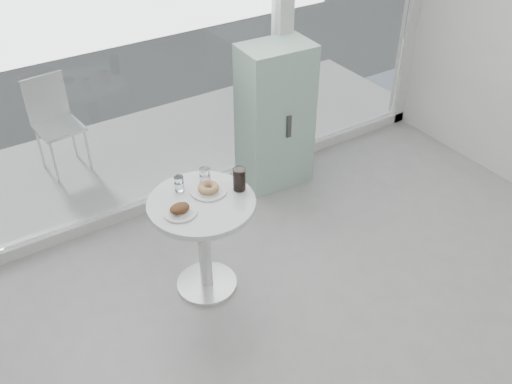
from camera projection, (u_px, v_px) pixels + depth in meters
main_table at (203, 227)px, 3.87m from camera, size 0.72×0.72×0.77m
patio_deck at (159, 149)px, 5.69m from camera, size 5.60×1.60×0.05m
mint_cabinet at (275, 117)px, 4.94m from camera, size 0.62×0.44×1.30m
patio_chair at (54, 118)px, 5.12m from camera, size 0.42×0.42×0.88m
plate_fritter at (180, 210)px, 3.63m from camera, size 0.22×0.22×0.07m
plate_donut at (208, 189)px, 3.82m from camera, size 0.25×0.25×0.06m
water_tumbler_a at (179, 184)px, 3.82m from camera, size 0.07×0.07×0.11m
water_tumbler_b at (205, 177)px, 3.87m from camera, size 0.08×0.08×0.12m
cola_glass at (239, 180)px, 3.81m from camera, size 0.09×0.09×0.16m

